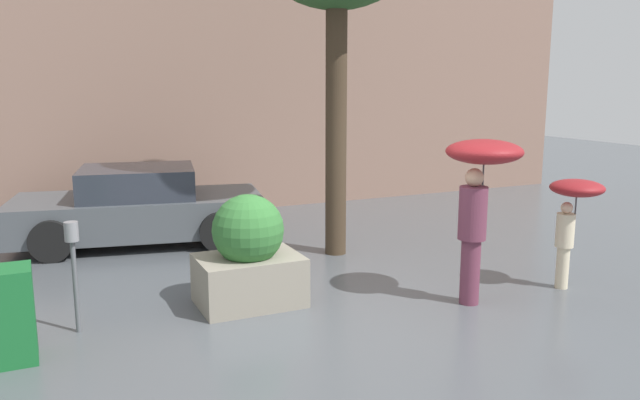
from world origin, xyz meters
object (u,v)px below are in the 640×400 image
(newspaper_box, at_px, (5,316))
(person_child, at_px, (573,204))
(parked_car_near, at_px, (139,208))
(parking_meter, at_px, (73,253))
(planter_box, at_px, (249,256))
(person_adult, at_px, (480,179))

(newspaper_box, bearing_deg, person_child, -5.35)
(person_child, bearing_deg, parked_car_near, 174.33)
(parking_meter, bearing_deg, person_child, -10.75)
(planter_box, relative_size, person_adult, 0.68)
(parking_meter, bearing_deg, planter_box, 1.69)
(parked_car_near, bearing_deg, parking_meter, 172.27)
(person_child, xyz_separation_m, parked_car_near, (-4.53, 4.65, -0.51))
(parked_car_near, xyz_separation_m, parking_meter, (-1.19, -3.56, 0.28))
(parked_car_near, bearing_deg, planter_box, -158.01)
(person_child, xyz_separation_m, newspaper_box, (-6.35, 0.60, -0.63))
(person_adult, xyz_separation_m, person_child, (1.38, -0.10, -0.39))
(parked_car_near, distance_m, parking_meter, 3.77)
(person_child, distance_m, newspaper_box, 6.41)
(planter_box, distance_m, newspaper_box, 2.59)
(person_adult, bearing_deg, planter_box, 147.13)
(planter_box, xyz_separation_m, parking_meter, (-1.89, -0.06, 0.26))
(planter_box, bearing_deg, person_adult, -23.04)
(person_child, height_order, newspaper_box, person_child)
(person_adult, height_order, person_child, person_adult)
(person_adult, relative_size, parking_meter, 1.64)
(person_child, bearing_deg, parking_meter, -150.66)
(parking_meter, height_order, newspaper_box, parking_meter)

